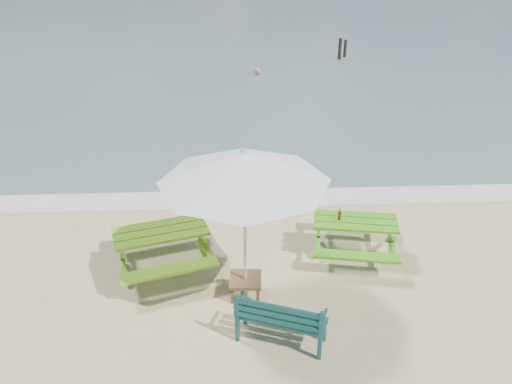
{
  "coord_description": "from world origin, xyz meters",
  "views": [
    {
      "loc": [
        -0.6,
        -5.89,
        5.58
      ],
      "look_at": [
        -0.16,
        3.0,
        1.0
      ],
      "focal_mm": 35.0,
      "sensor_mm": 36.0,
      "label": 1
    }
  ],
  "objects_px": {
    "picnic_table_right": "(354,238)",
    "beer_bottle": "(339,216)",
    "side_table": "(245,286)",
    "patio_umbrella": "(244,167)",
    "park_bench": "(281,327)",
    "picnic_table_left": "(163,250)",
    "swimmer": "(257,86)"
  },
  "relations": [
    {
      "from": "picnic_table_right",
      "to": "beer_bottle",
      "type": "bearing_deg",
      "value": 172.67
    },
    {
      "from": "side_table",
      "to": "patio_umbrella",
      "type": "relative_size",
      "value": 0.2
    },
    {
      "from": "park_bench",
      "to": "side_table",
      "type": "height_order",
      "value": "park_bench"
    },
    {
      "from": "picnic_table_right",
      "to": "beer_bottle",
      "type": "distance_m",
      "value": 0.57
    },
    {
      "from": "side_table",
      "to": "patio_umbrella",
      "type": "height_order",
      "value": "patio_umbrella"
    },
    {
      "from": "picnic_table_right",
      "to": "park_bench",
      "type": "distance_m",
      "value": 2.83
    },
    {
      "from": "picnic_table_left",
      "to": "park_bench",
      "type": "xyz_separation_m",
      "value": [
        2.03,
        -2.03,
        -0.13
      ]
    },
    {
      "from": "park_bench",
      "to": "swimmer",
      "type": "bearing_deg",
      "value": 88.33
    },
    {
      "from": "picnic_table_right",
      "to": "park_bench",
      "type": "bearing_deg",
      "value": -125.4
    },
    {
      "from": "park_bench",
      "to": "swimmer",
      "type": "distance_m",
      "value": 16.58
    },
    {
      "from": "picnic_table_left",
      "to": "patio_umbrella",
      "type": "height_order",
      "value": "patio_umbrella"
    },
    {
      "from": "picnic_table_left",
      "to": "park_bench",
      "type": "height_order",
      "value": "park_bench"
    },
    {
      "from": "picnic_table_left",
      "to": "beer_bottle",
      "type": "relative_size",
      "value": 9.41
    },
    {
      "from": "picnic_table_right",
      "to": "patio_umbrella",
      "type": "distance_m",
      "value": 3.22
    },
    {
      "from": "picnic_table_right",
      "to": "patio_umbrella",
      "type": "relative_size",
      "value": 0.69
    },
    {
      "from": "park_bench",
      "to": "beer_bottle",
      "type": "distance_m",
      "value": 2.75
    },
    {
      "from": "picnic_table_right",
      "to": "swimmer",
      "type": "xyz_separation_m",
      "value": [
        -1.15,
        14.26,
        -0.87
      ]
    },
    {
      "from": "picnic_table_right",
      "to": "swimmer",
      "type": "distance_m",
      "value": 14.33
    },
    {
      "from": "picnic_table_left",
      "to": "side_table",
      "type": "height_order",
      "value": "picnic_table_left"
    },
    {
      "from": "picnic_table_left",
      "to": "swimmer",
      "type": "height_order",
      "value": "picnic_table_left"
    },
    {
      "from": "picnic_table_right",
      "to": "park_bench",
      "type": "xyz_separation_m",
      "value": [
        -1.64,
        -2.3,
        -0.1
      ]
    },
    {
      "from": "picnic_table_right",
      "to": "patio_umbrella",
      "type": "height_order",
      "value": "patio_umbrella"
    },
    {
      "from": "picnic_table_left",
      "to": "swimmer",
      "type": "xyz_separation_m",
      "value": [
        2.51,
        14.53,
        -0.89
      ]
    },
    {
      "from": "side_table",
      "to": "swimmer",
      "type": "relative_size",
      "value": 0.35
    },
    {
      "from": "picnic_table_right",
      "to": "side_table",
      "type": "bearing_deg",
      "value": -151.26
    },
    {
      "from": "beer_bottle",
      "to": "picnic_table_right",
      "type": "bearing_deg",
      "value": -7.33
    },
    {
      "from": "park_bench",
      "to": "patio_umbrella",
      "type": "xyz_separation_m",
      "value": [
        -0.51,
        1.13,
        2.19
      ]
    },
    {
      "from": "patio_umbrella",
      "to": "beer_bottle",
      "type": "bearing_deg",
      "value": 33.55
    },
    {
      "from": "picnic_table_right",
      "to": "swimmer",
      "type": "bearing_deg",
      "value": 94.63
    },
    {
      "from": "picnic_table_left",
      "to": "beer_bottle",
      "type": "height_order",
      "value": "beer_bottle"
    },
    {
      "from": "swimmer",
      "to": "picnic_table_left",
      "type": "bearing_deg",
      "value": -99.8
    },
    {
      "from": "beer_bottle",
      "to": "patio_umbrella",
      "type": "bearing_deg",
      "value": -146.45
    }
  ]
}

